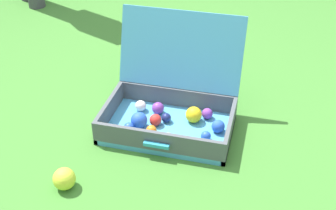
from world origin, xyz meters
TOP-DOWN VIEW (x-y plane):
  - ground_plane at (0.00, 0.00)m, footprint 16.00×16.00m
  - open_suitcase at (0.02, 0.02)m, footprint 0.58×0.51m
  - stray_ball_on_grass at (-0.28, -0.50)m, footprint 0.09×0.09m

SIDE VIEW (x-z plane):
  - ground_plane at x=0.00m, z-range 0.00..0.00m
  - stray_ball_on_grass at x=-0.28m, z-range 0.00..0.09m
  - open_suitcase at x=0.02m, z-range -0.13..0.34m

